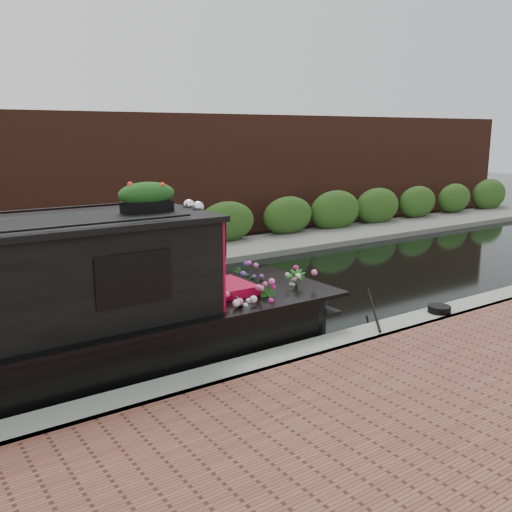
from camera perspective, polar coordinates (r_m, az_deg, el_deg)
ground at (r=11.11m, az=-8.21°, el=-5.79°), size 80.00×80.00×0.00m
near_bank_coping at (r=8.47m, az=2.08°, el=-11.59°), size 40.00×0.60×0.50m
far_bank_path at (r=14.86m, az=-15.50°, el=-1.48°), size 40.00×2.40×0.34m
far_hedge at (r=15.69m, az=-16.59°, el=-0.82°), size 40.00×1.10×2.80m
far_brick_wall at (r=17.66m, az=-18.75°, el=0.47°), size 40.00×1.00×8.00m
rope_fender at (r=10.64m, az=5.36°, el=-5.60°), size 0.33×0.38×0.33m
coiled_mooring_rope at (r=10.80m, az=17.86°, el=-5.07°), size 0.41×0.41×0.12m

